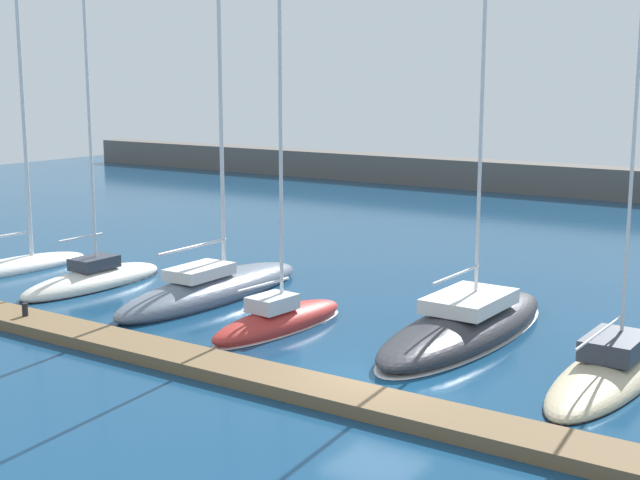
# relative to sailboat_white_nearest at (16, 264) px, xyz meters

# --- Properties ---
(ground_plane) EXTENTS (121.66, 121.66, 0.00)m
(ground_plane) POSITION_rel_sailboat_white_nearest_xyz_m (20.36, -3.63, -0.26)
(ground_plane) COLOR navy
(dock_pier) EXTENTS (46.15, 1.63, 0.36)m
(dock_pier) POSITION_rel_sailboat_white_nearest_xyz_m (20.36, -5.47, -0.07)
(dock_pier) COLOR brown
(dock_pier) RESTS_ON ground_plane
(sailboat_white_nearest) EXTENTS (2.36, 7.17, 11.88)m
(sailboat_white_nearest) POSITION_rel_sailboat_white_nearest_xyz_m (0.00, 0.00, 0.00)
(sailboat_white_nearest) COLOR white
(sailboat_white_nearest) RESTS_ON ground_plane
(sailboat_ivory_second) EXTENTS (2.14, 7.05, 14.72)m
(sailboat_ivory_second) POSITION_rel_sailboat_white_nearest_xyz_m (5.05, -0.14, 0.01)
(sailboat_ivory_second) COLOR silver
(sailboat_ivory_second) RESTS_ON ground_plane
(sailboat_slate_third) EXTENTS (2.73, 10.15, 18.22)m
(sailboat_slate_third) POSITION_rel_sailboat_white_nearest_xyz_m (10.25, 1.15, 0.14)
(sailboat_slate_third) COLOR slate
(sailboat_slate_third) RESTS_ON ground_plane
(sailboat_red_fourth) EXTENTS (2.12, 6.28, 12.94)m
(sailboat_red_fourth) POSITION_rel_sailboat_white_nearest_xyz_m (14.98, -0.92, 0.12)
(sailboat_red_fourth) COLOR #B72D28
(sailboat_red_fourth) RESTS_ON ground_plane
(sailboat_charcoal_fifth) EXTENTS (3.06, 10.35, 21.73)m
(sailboat_charcoal_fifth) POSITION_rel_sailboat_white_nearest_xyz_m (20.51, 1.84, 0.15)
(sailboat_charcoal_fifth) COLOR #2D2D33
(sailboat_charcoal_fifth) RESTS_ON ground_plane
(sailboat_sand_sixth) EXTENTS (2.29, 8.53, 14.87)m
(sailboat_sand_sixth) POSITION_rel_sailboat_white_nearest_xyz_m (25.61, 0.44, -0.07)
(sailboat_sand_sixth) COLOR beige
(sailboat_sand_sixth) RESTS_ON ground_plane
(dock_bollard) EXTENTS (0.20, 0.20, 0.44)m
(dock_bollard) POSITION_rel_sailboat_white_nearest_xyz_m (7.70, -5.47, 0.33)
(dock_bollard) COLOR black
(dock_bollard) RESTS_ON dock_pier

